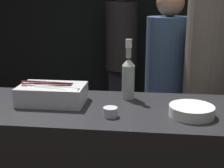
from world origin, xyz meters
TOP-DOWN VIEW (x-y plane):
  - wall_back_chalkboard at (0.00, 2.71)m, footprint 6.40×0.06m
  - ice_bin_with_bottles at (-0.33, 0.33)m, footprint 0.37×0.22m
  - bowl_white at (0.40, 0.22)m, footprint 0.22×0.22m
  - candle_votive at (0.01, 0.17)m, footprint 0.07×0.07m
  - white_wine_bottle at (0.08, 0.47)m, footprint 0.07×0.07m
  - person_in_hoodie at (-0.12, 2.22)m, footprint 0.36×0.36m
  - person_blond_tee at (0.61, 0.93)m, footprint 0.35×0.35m
  - person_grey_polo at (0.34, 1.19)m, footprint 0.35×0.35m

SIDE VIEW (x-z plane):
  - person_grey_polo at x=0.34m, z-range 0.10..1.75m
  - person_in_hoodie at x=-0.12m, z-range 0.10..1.86m
  - person_blond_tee at x=0.61m, z-range 0.12..1.96m
  - candle_votive at x=0.01m, z-range 1.02..1.07m
  - bowl_white at x=0.40m, z-range 1.02..1.08m
  - ice_bin_with_bottles at x=-0.33m, z-range 1.02..1.13m
  - white_wine_bottle at x=0.08m, z-range 0.99..1.33m
  - wall_back_chalkboard at x=0.00m, z-range 0.00..2.80m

